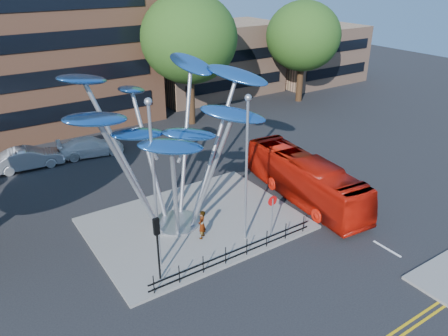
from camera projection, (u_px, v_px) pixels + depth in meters
ground at (272, 272)px, 22.10m from camera, size 120.00×120.00×0.00m
traffic_island at (195, 223)px, 26.08m from camera, size 12.00×9.00×0.15m
low_building_near at (216, 59)px, 51.04m from camera, size 15.00×8.00×8.00m
low_building_far at (315, 54)px, 56.79m from camera, size 12.00×8.00×7.00m
tree_right at (189, 39)px, 39.28m from camera, size 8.80×8.80×12.11m
tree_far at (303, 36)px, 46.72m from camera, size 8.00×8.00×10.81m
leaf_sculpture at (167, 115)px, 23.17m from camera, size 12.72×9.54×9.51m
street_lamp_left at (154, 173)px, 20.20m from camera, size 0.36×0.36×8.80m
street_lamp_right at (247, 158)px, 22.45m from camera, size 0.36×0.36×8.30m
traffic_light_island at (157, 236)px, 20.36m from camera, size 0.28×0.18×3.42m
no_entry_sign_island at (272, 209)px, 24.23m from camera, size 0.60×0.10×2.45m
pedestrian_railing_front at (236, 253)px, 22.64m from camera, size 10.00×0.06×1.00m
red_bus at (305, 179)px, 28.40m from camera, size 3.47×10.68×2.92m
pedestrian at (202, 225)px, 24.24m from camera, size 0.74×0.71×1.71m
parked_car_mid at (28, 158)px, 33.00m from camera, size 5.06×2.06×1.63m
parked_car_right at (91, 146)px, 35.30m from camera, size 5.41×2.88×1.49m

